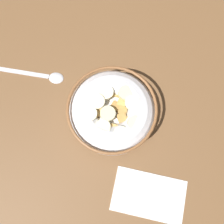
{
  "coord_description": "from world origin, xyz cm",
  "views": [
    {
      "loc": [
        6.63,
        -7.91,
        47.49
      ],
      "look_at": [
        0.0,
        0.0,
        3.0
      ],
      "focal_mm": 35.5,
      "sensor_mm": 36.0,
      "label": 1
    }
  ],
  "objects": [
    {
      "name": "ground_plane",
      "position": [
        0.0,
        0.0,
        -1.0
      ],
      "size": [
        126.72,
        126.72,
        2.0
      ],
      "primitive_type": "cube",
      "color": "brown"
    },
    {
      "name": "folded_napkin",
      "position": [
        16.44,
        -7.98,
        0.15
      ],
      "size": [
        16.93,
        14.47,
        0.3
      ],
      "primitive_type": "cube",
      "rotation": [
        0.0,
        0.0,
        0.48
      ],
      "color": "white",
      "rests_on": "ground_plane"
    },
    {
      "name": "cereal_bowl",
      "position": [
        0.01,
        -0.01,
        3.44
      ],
      "size": [
        17.79,
        17.79,
        6.81
      ],
      "color": "silver",
      "rests_on": "ground_plane"
    },
    {
      "name": "spoon",
      "position": [
        -17.86,
        -3.03,
        0.32
      ],
      "size": [
        14.49,
        9.56,
        0.8
      ],
      "color": "silver",
      "rests_on": "ground_plane"
    }
  ]
}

